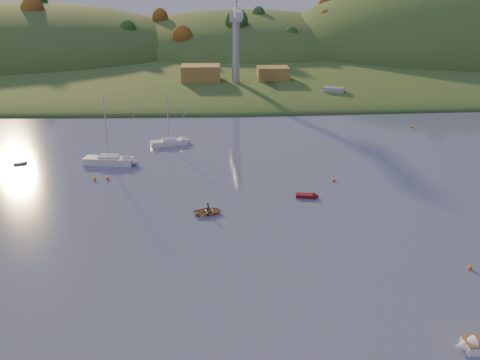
{
  "coord_description": "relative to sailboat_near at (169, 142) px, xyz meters",
  "views": [
    {
      "loc": [
        -5.5,
        -31.87,
        29.96
      ],
      "look_at": [
        -1.55,
        37.42,
        3.97
      ],
      "focal_mm": 40.0,
      "sensor_mm": 36.0,
      "label": 1
    }
  ],
  "objects": [
    {
      "name": "hill_right",
      "position": [
        108.57,
        126.86,
        -0.66
      ],
      "size": [
        150.0,
        130.0,
        60.0
      ],
      "primitive_type": "ellipsoid",
      "color": "#2C4C1E",
      "rests_on": "ground"
    },
    {
      "name": "buoy_3",
      "position": [
        -8.58,
        -18.76,
        -0.41
      ],
      "size": [
        0.5,
        0.5,
        0.5
      ],
      "primitive_type": "sphere",
      "color": "orange",
      "rests_on": "ground"
    },
    {
      "name": "canoe",
      "position": [
        7.54,
        -33.11,
        -0.26
      ],
      "size": [
        4.4,
        3.57,
        0.8
      ],
      "primitive_type": "imported",
      "rotation": [
        0.0,
        0.0,
        1.79
      ],
      "color": "#A18059",
      "rests_on": "ground"
    },
    {
      "name": "far_shore",
      "position": [
        13.57,
        161.86,
        -0.66
      ],
      "size": [
        620.0,
        220.0,
        1.5
      ],
      "primitive_type": "cube",
      "color": "#2C4C1E",
      "rests_on": "ground"
    },
    {
      "name": "shed_west",
      "position": [
        5.57,
        54.86,
        4.14
      ],
      "size": [
        11.0,
        8.0,
        4.8
      ],
      "primitive_type": "cube",
      "color": "olive",
      "rests_on": "wharf"
    },
    {
      "name": "sailboat_near",
      "position": [
        0.0,
        0.0,
        0.0
      ],
      "size": [
        7.4,
        4.11,
        9.84
      ],
      "rotation": [
        0.0,
        0.0,
        0.3
      ],
      "color": "white",
      "rests_on": "ground"
    },
    {
      "name": "hillside_trees",
      "position": [
        13.57,
        116.86,
        -0.66
      ],
      "size": [
        280.0,
        50.0,
        32.0
      ],
      "primitive_type": null,
      "color": "#174117",
      "rests_on": "ground"
    },
    {
      "name": "red_tender",
      "position": [
        22.57,
        -28.1,
        -0.42
      ],
      "size": [
        3.63,
        1.81,
        1.18
      ],
      "rotation": [
        0.0,
        0.0,
        -0.19
      ],
      "color": "#620E0F",
      "rests_on": "ground"
    },
    {
      "name": "hill_center",
      "position": [
        23.57,
        141.86,
        -0.66
      ],
      "size": [
        140.0,
        120.0,
        36.0
      ],
      "primitive_type": "ellipsoid",
      "color": "#2C4C1E",
      "rests_on": "ground"
    },
    {
      "name": "wharf",
      "position": [
        18.57,
        53.86,
        0.54
      ],
      "size": [
        42.0,
        16.0,
        2.4
      ],
      "primitive_type": "cube",
      "color": "slate",
      "rests_on": "ground"
    },
    {
      "name": "dock_crane",
      "position": [
        15.57,
        50.26,
        16.51
      ],
      "size": [
        3.2,
        28.0,
        20.3
      ],
      "color": "#B7B7BC",
      "rests_on": "wharf"
    },
    {
      "name": "hill_left",
      "position": [
        -76.43,
        131.86,
        -0.66
      ],
      "size": [
        170.0,
        140.0,
        44.0
      ],
      "primitive_type": "ellipsoid",
      "color": "#2C4C1E",
      "rests_on": "ground"
    },
    {
      "name": "shed_east",
      "position": [
        26.57,
        55.86,
        3.74
      ],
      "size": [
        9.0,
        7.0,
        4.0
      ],
      "primitive_type": "cube",
      "color": "olive",
      "rests_on": "wharf"
    },
    {
      "name": "buoy_4",
      "position": [
        51.64,
        9.94,
        -0.41
      ],
      "size": [
        0.5,
        0.5,
        0.5
      ],
      "primitive_type": "sphere",
      "color": "orange",
      "rests_on": "ground"
    },
    {
      "name": "buoy_0",
      "position": [
        36.41,
        -49.75,
        -0.41
      ],
      "size": [
        0.5,
        0.5,
        0.5
      ],
      "primitive_type": "sphere",
      "color": "orange",
      "rests_on": "ground"
    },
    {
      "name": "paddler",
      "position": [
        7.54,
        -33.11,
        0.03
      ],
      "size": [
        0.43,
        0.57,
        1.38
      ],
      "primitive_type": "imported",
      "rotation": [
        0.0,
        0.0,
        1.79
      ],
      "color": "black",
      "rests_on": "ground"
    },
    {
      "name": "work_vessel",
      "position": [
        41.06,
        39.86,
        0.52
      ],
      "size": [
        13.65,
        9.02,
        3.31
      ],
      "rotation": [
        0.0,
        0.0,
        -0.38
      ],
      "color": "slate",
      "rests_on": "ground"
    },
    {
      "name": "buoy_1",
      "position": [
        27.5,
        -21.56,
        -0.41
      ],
      "size": [
        0.5,
        0.5,
        0.5
      ],
      "primitive_type": "sphere",
      "color": "orange",
      "rests_on": "ground"
    },
    {
      "name": "shore_slope",
      "position": [
        13.57,
        96.86,
        -0.66
      ],
      "size": [
        640.0,
        150.0,
        7.0
      ],
      "primitive_type": "ellipsoid",
      "color": "#2C4C1E",
      "rests_on": "ground"
    },
    {
      "name": "sailboat_far",
      "position": [
        -9.65,
        -10.98,
        0.1
      ],
      "size": [
        8.88,
        3.99,
        11.88
      ],
      "rotation": [
        0.0,
        0.0,
        -0.17
      ],
      "color": "silver",
      "rests_on": "ground"
    },
    {
      "name": "buoy_2",
      "position": [
        -10.61,
        -18.83,
        -0.41
      ],
      "size": [
        0.5,
        0.5,
        0.5
      ],
      "primitive_type": "sphere",
      "color": "orange",
      "rests_on": "ground"
    },
    {
      "name": "grey_dinghy",
      "position": [
        -24.64,
        -9.97,
        -0.46
      ],
      "size": [
        2.78,
        1.81,
        0.98
      ],
      "rotation": [
        0.0,
        0.0,
        0.35
      ],
      "color": "slate",
      "rests_on": "ground"
    }
  ]
}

